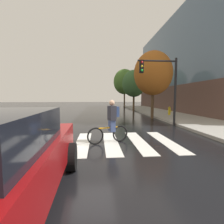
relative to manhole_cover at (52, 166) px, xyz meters
The scene contains 10 objects.
ground_plane 2.19m from the manhole_cover, 73.72° to the left, with size 120.00×120.00×0.00m, color black.
crosswalk_stripes 2.19m from the manhole_cover, 73.94° to the left, with size 7.27×3.36×0.01m.
manhole_cover is the anchor object (origin of this frame).
cyclist 2.81m from the manhole_cover, 49.94° to the left, with size 1.63×0.62×1.69m.
traffic_light_near 8.13m from the manhole_cover, 47.08° to the left, with size 2.47×0.28×4.20m.
fire_hydrant 13.19m from the manhole_cover, 53.00° to the left, with size 0.33×0.22×0.78m.
street_tree_near 11.44m from the manhole_cover, 57.62° to the left, with size 3.15×3.15×5.60m.
street_tree_mid 17.55m from the manhole_cover, 70.47° to the left, with size 2.95×2.95×5.24m.
street_tree_far 24.91m from the manhole_cover, 76.36° to the left, with size 3.74×3.74×6.65m.
corner_building 25.19m from the manhole_cover, 42.69° to the left, with size 15.64×25.04×11.81m.
Camera 1 is at (0.61, -6.33, 1.78)m, focal length 26.07 mm.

